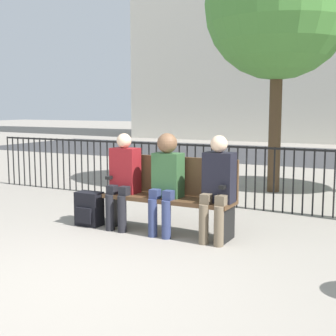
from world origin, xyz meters
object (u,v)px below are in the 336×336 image
object	(u,v)px
seated_person_0	(123,176)
tree_1	(278,6)
seated_person_1	(166,177)
park_bench	(171,192)
backpack	(89,209)
seated_person_2	(218,183)

from	to	relation	value
seated_person_0	tree_1	bearing A→B (deg)	74.08
seated_person_1	tree_1	distance (m)	4.32
park_bench	backpack	bearing A→B (deg)	-168.58
seated_person_1	tree_1	xyz separation A→B (m)	(0.37, 3.45, 2.57)
seated_person_2	seated_person_1	bearing A→B (deg)	179.94
seated_person_1	seated_person_2	xyz separation A→B (m)	(0.65, -0.00, -0.02)
seated_person_2	backpack	size ratio (longest dim) A/B	2.77
backpack	park_bench	bearing A→B (deg)	11.42
seated_person_0	seated_person_2	xyz separation A→B (m)	(1.26, 0.00, 0.01)
seated_person_0	backpack	bearing A→B (deg)	-169.15
seated_person_1	backpack	xyz separation A→B (m)	(-1.08, -0.09, -0.48)
park_bench	seated_person_1	world-z (taller)	seated_person_1
park_bench	seated_person_1	distance (m)	0.24
seated_person_1	seated_person_2	bearing A→B (deg)	-0.06
tree_1	seated_person_0	bearing A→B (deg)	-105.92
seated_person_1	tree_1	bearing A→B (deg)	83.82
park_bench	backpack	world-z (taller)	park_bench
backpack	seated_person_1	bearing A→B (deg)	4.85
park_bench	seated_person_0	size ratio (longest dim) A/B	1.36
tree_1	backpack	bearing A→B (deg)	-112.37
seated_person_0	tree_1	world-z (taller)	tree_1
seated_person_0	backpack	size ratio (longest dim) A/B	2.74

